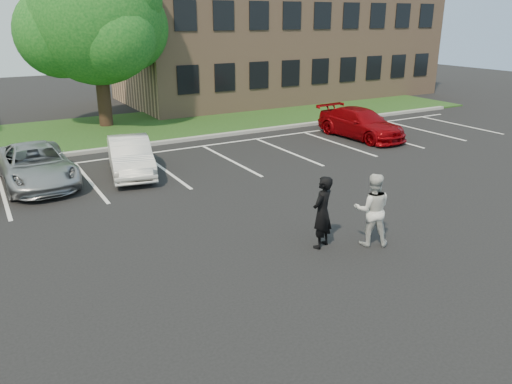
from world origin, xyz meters
TOP-DOWN VIEW (x-y plane):
  - ground_plane at (0.00, 0.00)m, footprint 90.00×90.00m
  - curb at (0.00, 12.00)m, footprint 40.00×0.30m
  - grass_strip at (0.00, 16.00)m, footprint 44.00×8.00m
  - stall_lines at (1.40, 8.95)m, footprint 34.00×5.36m
  - office_building at (14.00, 21.99)m, footprint 22.40×10.40m
  - tree at (0.19, 17.25)m, footprint 7.80×7.20m
  - man_black_suit at (1.11, -0.38)m, footprint 0.81×0.70m
  - man_white_shirt at (2.30, -0.89)m, footprint 1.16×1.10m
  - car_silver_minivan at (-4.41, 8.66)m, footprint 2.39×4.96m
  - car_white_sedan at (-1.23, 8.18)m, footprint 2.20×4.32m
  - car_red_compact at (10.10, 8.45)m, footprint 2.27×4.90m

SIDE VIEW (x-z plane):
  - ground_plane at x=0.00m, z-range 0.00..0.00m
  - stall_lines at x=1.40m, z-range 0.00..0.01m
  - grass_strip at x=0.00m, z-range 0.00..0.08m
  - curb at x=0.00m, z-range 0.00..0.15m
  - car_white_sedan at x=-1.23m, z-range 0.00..1.36m
  - car_silver_minivan at x=-4.41m, z-range 0.00..1.36m
  - car_red_compact at x=10.10m, z-range 0.00..1.39m
  - man_black_suit at x=1.11m, z-range 0.00..1.88m
  - man_white_shirt at x=2.30m, z-range 0.00..1.90m
  - office_building at x=14.00m, z-range 0.01..8.31m
  - tree at x=0.19m, z-range 0.95..9.75m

